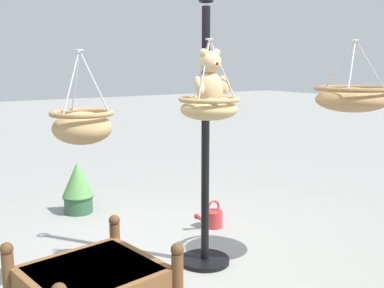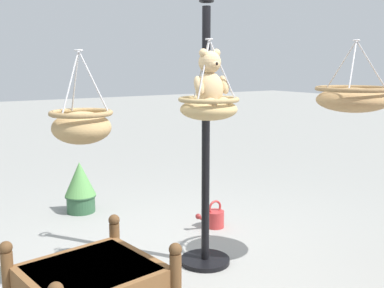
% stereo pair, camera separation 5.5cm
% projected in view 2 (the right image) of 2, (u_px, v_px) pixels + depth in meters
% --- Properties ---
extents(ground_plane, '(40.00, 40.00, 0.00)m').
position_uv_depth(ground_plane, '(182.00, 268.00, 3.96)').
color(ground_plane, gray).
extents(display_pole_central, '(0.44, 0.44, 2.27)m').
position_uv_depth(display_pole_central, '(205.00, 188.00, 3.96)').
color(display_pole_central, black).
rests_on(display_pole_central, ground).
extents(hanging_basket_with_teddy, '(0.48, 0.48, 0.63)m').
position_uv_depth(hanging_basket_with_teddy, '(209.00, 107.00, 3.55)').
color(hanging_basket_with_teddy, tan).
extents(teddy_bear, '(0.31, 0.27, 0.45)m').
position_uv_depth(teddy_bear, '(211.00, 82.00, 3.50)').
color(teddy_bear, tan).
extents(hanging_basket_left_high, '(0.61, 0.61, 0.58)m').
position_uv_depth(hanging_basket_left_high, '(353.00, 98.00, 3.71)').
color(hanging_basket_left_high, '#A37F51').
extents(hanging_basket_right_low, '(0.44, 0.44, 0.65)m').
position_uv_depth(hanging_basket_right_low, '(82.00, 125.00, 3.17)').
color(hanging_basket_right_low, tan).
extents(potted_plant_flowering_red, '(0.37, 0.37, 0.61)m').
position_uv_depth(potted_plant_flowering_red, '(80.00, 187.00, 5.43)').
color(potted_plant_flowering_red, '#2D5638').
rests_on(potted_plant_flowering_red, ground).
extents(watering_can, '(0.35, 0.20, 0.30)m').
position_uv_depth(watering_can, '(214.00, 218.00, 4.95)').
color(watering_can, '#B23333').
rests_on(watering_can, ground).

